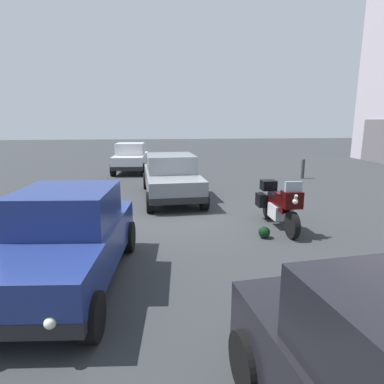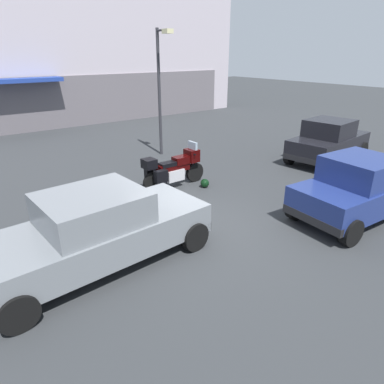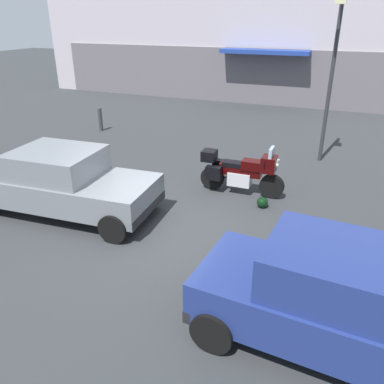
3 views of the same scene
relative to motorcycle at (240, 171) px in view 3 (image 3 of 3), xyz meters
name	(u,v)px [view 3 (image 3 of 3)]	position (x,y,z in m)	size (l,w,h in m)	color
ground_plane	(156,228)	(-1.21, -2.55, -0.62)	(80.00, 80.00, 0.00)	#2D3033
motorcycle	(240,171)	(0.00, 0.00, 0.00)	(2.26, 0.76, 1.36)	black
helmet	(262,202)	(0.77, -0.64, -0.48)	(0.28, 0.28, 0.28)	black
car_sedan_far	(61,182)	(-3.63, -2.65, 0.16)	(4.65, 2.15, 1.56)	slate
car_wagon_end	(331,300)	(2.57, -4.68, 0.19)	(3.97, 2.05, 1.64)	navy
streetlamp_curbside	(332,68)	(1.76, 3.33, 2.33)	(0.28, 0.94, 4.86)	#2D2D33
bollard_curbside	(100,118)	(-6.95, 3.83, -0.11)	(0.16, 0.16, 0.98)	#333338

